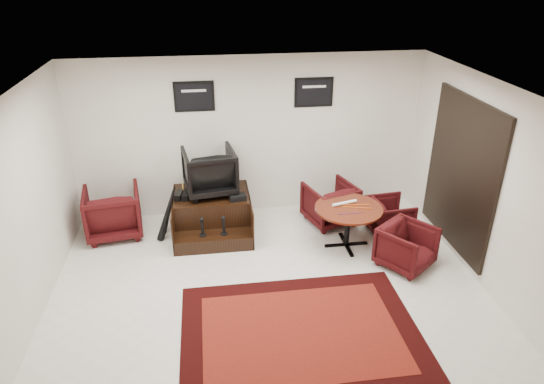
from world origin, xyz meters
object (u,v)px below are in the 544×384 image
Objects in this scene: table_chair_back at (330,201)px; meeting_table at (348,212)px; table_chair_corner at (407,245)px; shine_podium at (212,214)px; table_chair_window at (390,215)px; shine_chair at (209,169)px; armchair_side at (113,210)px.

meeting_table is at bearing 78.77° from table_chair_back.
table_chair_back is 1.10× the size of table_chair_corner.
shine_podium is 2.98m from table_chair_window.
shine_chair is 1.26× the size of table_chair_window.
shine_podium is at bearing 75.48° from table_chair_window.
shine_chair is 0.79× the size of meeting_table.
armchair_side is at bearing 166.43° from meeting_table.
armchair_side is 4.60m from table_chair_window.
armchair_side reaches higher than table_chair_back.
table_chair_corner is (2.83, -1.47, 0.06)m from shine_podium.
table_chair_corner is at bearing 101.08° from table_chair_back.
armchair_side is 4.72m from table_chair_corner.
shine_chair is 2.36m from meeting_table.
meeting_table is at bearing -20.64° from shine_podium.
shine_podium is 1.45× the size of armchair_side.
shine_podium is 0.78m from shine_chair.
meeting_table is 1.32× the size of table_chair_back.
table_chair_window is at bearing 164.43° from armchair_side.
meeting_table is 1.01m from table_chair_corner.
shine_chair is 0.93× the size of armchair_side.
armchair_side is at bearing 77.48° from table_chair_window.
shine_podium is 1.64× the size of table_chair_back.
armchair_side is 3.65m from table_chair_back.
shine_podium is at bearing 81.61° from shine_chair.
meeting_table is 1.45× the size of table_chair_corner.
table_chair_corner is (2.83, -1.61, -0.71)m from shine_chair.
armchair_side is 3.85m from meeting_table.
shine_podium is 1.79× the size of table_chair_corner.
shine_chair is 1.15× the size of table_chair_corner.
shine_podium is at bearing 159.36° from meeting_table.
shine_podium is at bearing 115.23° from table_chair_corner.
shine_podium is 1.23× the size of meeting_table.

